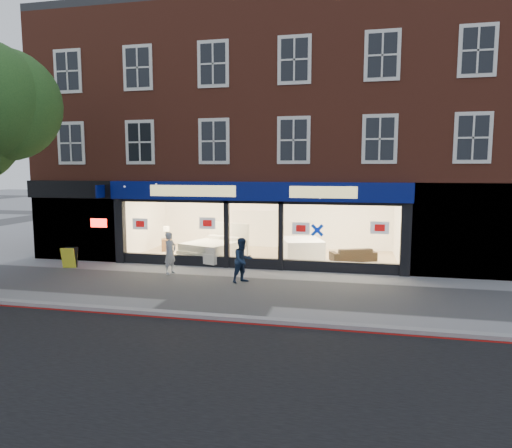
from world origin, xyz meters
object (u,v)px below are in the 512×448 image
(display_bed, at_px, (214,249))
(sofa, at_px, (353,254))
(pedestrian_grey, at_px, (170,253))
(pedestrian_blue, at_px, (243,260))
(a_board, at_px, (70,258))
(mattress_stack, at_px, (302,248))

(display_bed, relative_size, sofa, 1.62)
(pedestrian_grey, bearing_deg, pedestrian_blue, -86.10)
(sofa, bearing_deg, a_board, -5.13)
(pedestrian_grey, distance_m, pedestrian_blue, 2.95)
(mattress_stack, relative_size, a_board, 2.91)
(pedestrian_grey, bearing_deg, display_bed, 1.07)
(display_bed, bearing_deg, sofa, 26.57)
(sofa, bearing_deg, mattress_stack, -29.89)
(pedestrian_grey, height_order, pedestrian_blue, pedestrian_grey)
(mattress_stack, bearing_deg, pedestrian_blue, -109.15)
(mattress_stack, relative_size, sofa, 1.29)
(mattress_stack, bearing_deg, pedestrian_grey, -140.55)
(mattress_stack, relative_size, pedestrian_blue, 1.55)
(sofa, xyz_separation_m, a_board, (-10.60, -3.23, 0.04))
(display_bed, xyz_separation_m, mattress_stack, (3.55, 0.85, 0.01))
(mattress_stack, xyz_separation_m, pedestrian_blue, (-1.49, -4.28, 0.27))
(display_bed, bearing_deg, pedestrian_grey, -85.51)
(a_board, xyz_separation_m, pedestrian_blue, (7.01, -0.76, 0.35))
(sofa, xyz_separation_m, pedestrian_blue, (-3.59, -3.99, 0.39))
(display_bed, xyz_separation_m, pedestrian_blue, (2.06, -3.43, 0.27))
(sofa, bearing_deg, pedestrian_grey, 4.97)
(a_board, distance_m, pedestrian_grey, 4.16)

